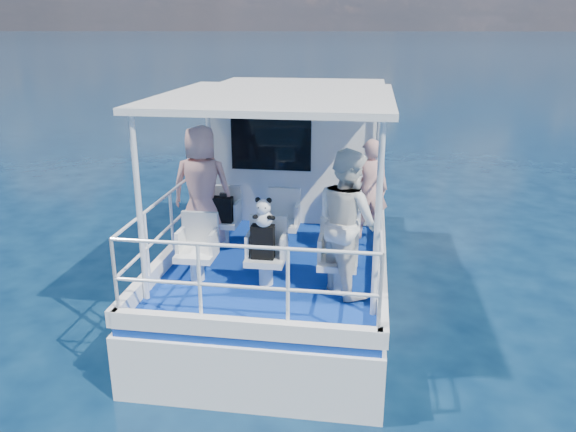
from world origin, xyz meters
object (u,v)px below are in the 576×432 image
object	(u,v)px
passenger_port_fwd	(202,187)
panda	(264,212)
passenger_stbd_aft	(347,222)
backpack_center	(263,242)

from	to	relation	value
passenger_port_fwd	panda	xyz separation A→B (m)	(1.16, -1.27, 0.09)
passenger_port_fwd	panda	bearing A→B (deg)	130.06
passenger_port_fwd	passenger_stbd_aft	distance (m)	2.47
passenger_stbd_aft	panda	xyz separation A→B (m)	(-1.00, -0.08, 0.10)
backpack_center	panda	size ratio (longest dim) A/B	1.17
passenger_stbd_aft	backpack_center	bearing A→B (deg)	55.42
passenger_port_fwd	passenger_stbd_aft	world-z (taller)	passenger_port_fwd
backpack_center	panda	bearing A→B (deg)	-52.81
passenger_stbd_aft	backpack_center	world-z (taller)	passenger_stbd_aft
passenger_stbd_aft	backpack_center	distance (m)	1.07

